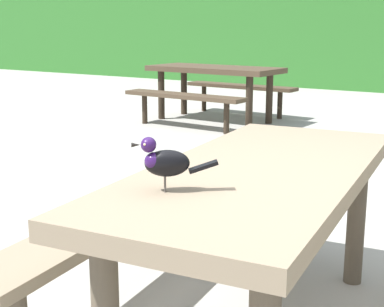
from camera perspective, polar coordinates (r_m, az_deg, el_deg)
The scene contains 3 objects.
picnic_table_foreground at distance 2.30m, azimuth 6.81°, elevation -5.66°, with size 1.88×1.90×0.74m.
bird_grackle at distance 1.86m, azimuth -2.84°, elevation -0.77°, with size 0.24×0.19×0.18m.
picnic_table_mid_right at distance 7.70m, azimuth 2.24°, elevation 7.37°, with size 1.83×1.75×0.74m.
Camera 1 is at (0.80, -1.76, 1.28)m, focal length 52.99 mm.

